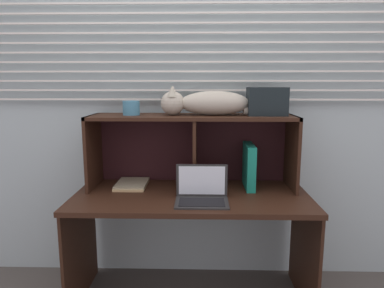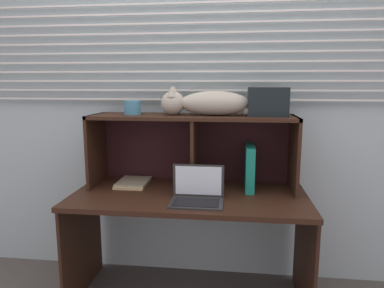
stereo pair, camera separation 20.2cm
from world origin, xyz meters
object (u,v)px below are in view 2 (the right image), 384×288
laptop (197,194)px  small_basket (133,108)px  storage_box (268,102)px  cat (207,103)px  binder_upright (250,167)px  book_stack (133,183)px

laptop → small_basket: small_basket is taller
laptop → storage_box: size_ratio=1.25×
cat → binder_upright: (0.28, 0.00, -0.41)m
laptop → book_stack: size_ratio=1.19×
binder_upright → small_basket: size_ratio=2.67×
cat → small_basket: cat is taller
storage_box → binder_upright: bearing=180.0°
laptop → binder_upright: (0.31, 0.28, 0.10)m
binder_upright → storage_box: bearing=0.0°
binder_upright → storage_box: size_ratio=1.19×
laptop → book_stack: bearing=148.5°
binder_upright → cat: bearing=-180.0°
cat → storage_box: 0.38m
binder_upright → small_basket: bearing=180.0°
cat → binder_upright: size_ratio=2.69×
cat → laptop: (-0.03, -0.28, -0.50)m
laptop → book_stack: 0.54m
cat → laptop: cat is taller
book_stack → cat: bearing=-0.0°
small_basket → storage_box: 0.86m
cat → book_stack: size_ratio=3.02×
laptop → cat: bearing=84.0°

